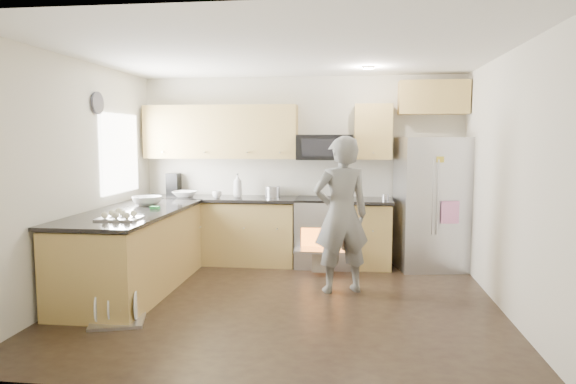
# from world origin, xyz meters

# --- Properties ---
(ground) EXTENTS (4.50, 4.50, 0.00)m
(ground) POSITION_xyz_m (0.00, 0.00, 0.00)
(ground) COLOR black
(ground) RESTS_ON ground
(room_shell) EXTENTS (4.54, 4.04, 2.62)m
(room_shell) POSITION_xyz_m (-0.04, 0.02, 1.67)
(room_shell) COLOR beige
(room_shell) RESTS_ON ground
(back_cabinet_run) EXTENTS (4.45, 0.64, 2.50)m
(back_cabinet_run) POSITION_xyz_m (-0.59, 1.75, 0.96)
(back_cabinet_run) COLOR #A78542
(back_cabinet_run) RESTS_ON ground
(peninsula) EXTENTS (0.96, 2.36, 1.04)m
(peninsula) POSITION_xyz_m (-1.75, 0.25, 0.46)
(peninsula) COLOR #A78542
(peninsula) RESTS_ON ground
(stove_range) EXTENTS (0.76, 0.97, 1.79)m
(stove_range) POSITION_xyz_m (0.35, 1.69, 0.68)
(stove_range) COLOR #B7B7BC
(stove_range) RESTS_ON ground
(refrigerator) EXTENTS (0.96, 0.81, 1.75)m
(refrigerator) POSITION_xyz_m (1.77, 1.70, 0.88)
(refrigerator) COLOR #B7B7BC
(refrigerator) RESTS_ON ground
(person) EXTENTS (0.75, 0.61, 1.77)m
(person) POSITION_xyz_m (0.61, 0.50, 0.88)
(person) COLOR slate
(person) RESTS_ON ground
(dish_rack) EXTENTS (0.58, 0.52, 0.30)m
(dish_rack) POSITION_xyz_m (-1.47, -0.79, 0.08)
(dish_rack) COLOR #B7B7BC
(dish_rack) RESTS_ON ground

